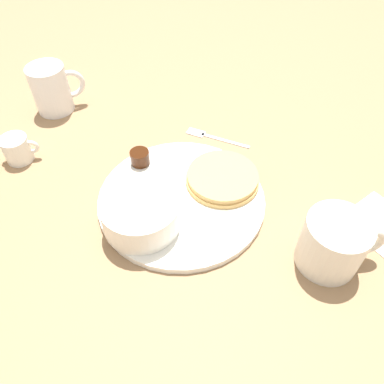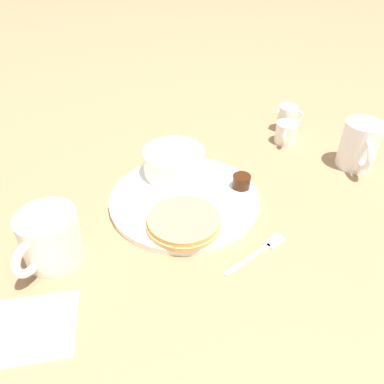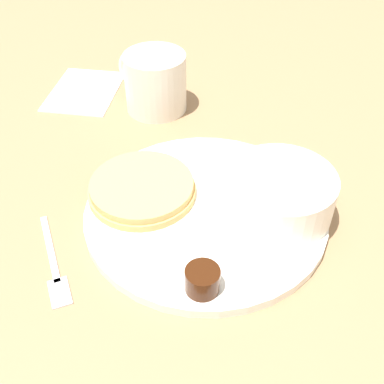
{
  "view_description": "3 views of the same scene",
  "coord_description": "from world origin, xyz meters",
  "px_view_note": "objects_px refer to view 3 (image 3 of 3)",
  "views": [
    {
      "loc": [
        -0.38,
        0.17,
        0.49
      ],
      "look_at": [
        -0.01,
        -0.01,
        0.03
      ],
      "focal_mm": 35.0,
      "sensor_mm": 36.0,
      "label": 1
    },
    {
      "loc": [
        0.01,
        -0.55,
        0.44
      ],
      "look_at": [
        0.02,
        -0.02,
        0.04
      ],
      "focal_mm": 35.0,
      "sensor_mm": 36.0,
      "label": 2
    },
    {
      "loc": [
        0.39,
        0.11,
        0.4
      ],
      "look_at": [
        -0.0,
        -0.02,
        0.03
      ],
      "focal_mm": 45.0,
      "sensor_mm": 36.0,
      "label": 3
    }
  ],
  "objects_px": {
    "plate": "(206,212)",
    "coffee_mug": "(154,82)",
    "bowl": "(280,193)",
    "fork": "(55,269)"
  },
  "relations": [
    {
      "from": "plate",
      "to": "fork",
      "type": "height_order",
      "value": "plate"
    },
    {
      "from": "bowl",
      "to": "fork",
      "type": "relative_size",
      "value": 1.11
    },
    {
      "from": "plate",
      "to": "fork",
      "type": "bearing_deg",
      "value": -44.71
    },
    {
      "from": "coffee_mug",
      "to": "fork",
      "type": "xyz_separation_m",
      "value": [
        0.33,
        0.02,
        -0.04
      ]
    },
    {
      "from": "coffee_mug",
      "to": "fork",
      "type": "bearing_deg",
      "value": 3.02
    },
    {
      "from": "plate",
      "to": "bowl",
      "type": "height_order",
      "value": "bowl"
    },
    {
      "from": "plate",
      "to": "coffee_mug",
      "type": "height_order",
      "value": "coffee_mug"
    },
    {
      "from": "plate",
      "to": "coffee_mug",
      "type": "distance_m",
      "value": 0.25
    },
    {
      "from": "plate",
      "to": "fork",
      "type": "distance_m",
      "value": 0.18
    },
    {
      "from": "coffee_mug",
      "to": "fork",
      "type": "height_order",
      "value": "coffee_mug"
    }
  ]
}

